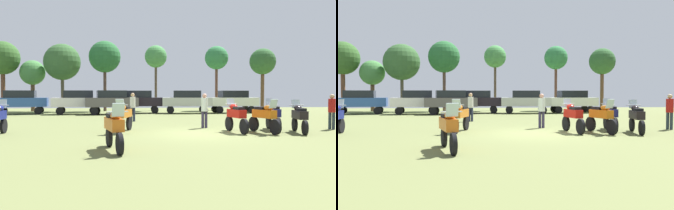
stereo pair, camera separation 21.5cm
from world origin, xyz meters
The scene contains 23 objects.
ground_plane centered at (0.00, 0.00, 0.01)m, with size 44.00×52.00×0.02m.
motorcycle_1 centered at (3.72, 0.97, 0.75)m, with size 0.64×2.22×1.50m.
motorcycle_2 centered at (-3.36, -3.96, 0.74)m, with size 0.81×2.19×1.47m.
motorcycle_3 centered at (4.46, -0.12, 0.74)m, with size 0.73×2.17×1.46m.
motorcycle_8 centered at (1.72, 0.27, 0.76)m, with size 0.67×2.14×1.51m.
motorcycle_11 centered at (2.90, -0.03, 0.76)m, with size 0.79×2.15×1.50m.
motorcycle_12 centered at (-3.26, 0.85, 0.76)m, with size 0.78×2.20×1.50m.
car_1 centered at (-7.64, 14.19, 1.19)m, with size 4.50×2.36×2.00m.
car_2 centered at (5.89, 14.81, 1.19)m, with size 4.40×2.04×2.00m.
car_3 centered at (-2.63, 15.26, 1.19)m, with size 4.33×1.88×2.00m.
car_4 centered at (-12.49, 14.51, 1.19)m, with size 4.55×2.55×2.00m.
car_5 centered at (1.66, 14.60, 1.19)m, with size 4.44×2.18×2.00m.
car_6 centered at (-4.86, 13.71, 1.19)m, with size 4.56×2.57×2.00m.
person_1 centered at (-2.97, 6.43, 1.06)m, with size 0.39×0.39×1.77m.
person_2 centered at (0.70, 2.27, 1.03)m, with size 0.35×0.35×1.73m.
person_3 centered at (6.71, 1.07, 1.02)m, with size 0.48×0.48×1.71m.
tree_1 centered at (-15.52, 18.64, 5.11)m, with size 3.18×3.18×6.74m.
tree_2 centered at (-12.97, 19.27, 3.75)m, with size 2.42×2.42×5.01m.
tree_3 centered at (5.54, 19.64, 5.42)m, with size 2.44×2.44×6.69m.
tree_4 centered at (-0.80, 19.75, 5.49)m, with size 2.28×2.28×6.69m.
tree_5 centered at (-9.97, 18.67, 4.80)m, with size 3.52×3.52×6.57m.
tree_6 centered at (-5.92, 19.01, 5.37)m, with size 3.14×3.14×6.96m.
tree_7 centered at (9.98, 18.26, 4.94)m, with size 2.64×2.64×6.32m.
Camera 2 is at (-2.42, -13.87, 1.75)m, focal length 34.80 mm.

